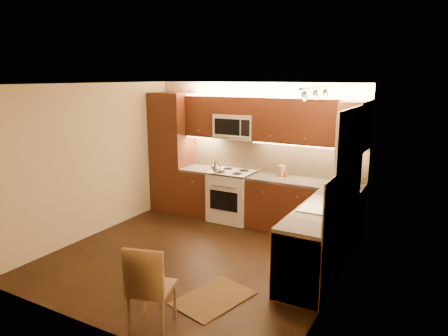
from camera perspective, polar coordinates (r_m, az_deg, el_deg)
The scene contains 37 objects.
floor at distance 6.22m, azimuth -3.75°, elevation -12.16°, with size 4.00×4.00×0.01m, color black.
ceiling at distance 5.65m, azimuth -4.12°, elevation 11.55°, with size 4.00×4.00×0.01m, color beige.
wall_back at distance 7.53m, azimuth 4.35°, elevation 2.23°, with size 4.00×0.01×2.50m, color beige.
wall_front at distance 4.33m, azimuth -18.49°, elevation -6.24°, with size 4.00×0.01×2.50m, color beige.
wall_left at distance 7.07m, azimuth -17.69°, elevation 0.99°, with size 0.01×4.00×2.50m, color beige.
wall_right at distance 5.04m, azimuth 15.60°, elevation -3.42°, with size 0.01×4.00×2.50m, color beige.
pantry at distance 8.11m, azimuth -7.22°, elevation 2.20°, with size 0.70×0.60×2.30m, color #3F1F0D.
base_cab_back_left at distance 7.92m, azimuth -3.20°, elevation -3.33°, with size 0.62×0.60×0.86m, color #3F1F0D.
counter_back_left at distance 7.80m, azimuth -3.24°, elevation -0.16°, with size 0.62×0.60×0.04m, color #34322F.
base_cab_back_right at distance 7.09m, azimuth 10.90°, elevation -5.46°, with size 1.92×0.60×0.86m, color #3F1F0D.
counter_back_right at distance 6.97m, azimuth 11.06°, elevation -1.94°, with size 1.92×0.60×0.04m, color #34322F.
base_cab_right at distance 5.74m, azimuth 13.12°, elevation -9.95°, with size 0.60×2.00×0.86m, color #3F1F0D.
counter_right at distance 5.59m, azimuth 13.35°, elevation -5.68°, with size 0.60×2.00×0.04m, color #34322F.
dishwasher at distance 5.13m, azimuth 10.89°, elevation -12.69°, with size 0.58×0.60×0.84m, color silver.
backsplash_back at distance 7.39m, azimuth 6.78°, elevation 1.59°, with size 3.30×0.02×0.60m, color tan.
backsplash_right at distance 5.43m, azimuth 16.46°, elevation -2.87°, with size 0.02×2.00×0.60m, color tan.
upper_cab_back_left at distance 7.75m, azimuth -2.84°, elevation 7.22°, with size 0.62×0.35×0.75m, color #3F1F0D.
upper_cab_back_right at distance 6.91m, azimuth 11.73°, elevation 6.31°, with size 1.92×0.35×0.75m, color #3F1F0D.
upper_cab_bridge at distance 7.40m, azimuth 1.75°, elevation 8.68°, with size 0.76×0.35×0.31m, color #3F1F0D.
upper_cab_right_corner at distance 6.30m, azimuth 17.40°, elevation 5.42°, with size 0.35×0.50×0.75m, color #3F1F0D.
stove at distance 7.55m, azimuth 1.14°, elevation -3.86°, with size 0.76×0.65×0.92m, color silver, non-canonical shape.
microwave at distance 7.42m, azimuth 1.68°, elevation 5.78°, with size 0.76×0.38×0.44m, color silver, non-canonical shape.
window_frame at distance 5.49m, azimuth 17.02°, elevation 1.54°, with size 0.03×1.44×1.24m, color silver.
window_blinds at distance 5.49m, azimuth 16.81°, elevation 1.56°, with size 0.02×1.36×1.16m, color silver.
sink at distance 5.70m, azimuth 13.81°, elevation -4.35°, with size 0.52×0.86×0.15m, color silver, non-canonical shape.
faucet at distance 5.64m, azimuth 15.62°, elevation -3.84°, with size 0.20×0.04×0.30m, color silver, non-canonical shape.
track_light_bar at distance 5.36m, azimuth 12.65°, elevation 10.80°, with size 0.04×1.20×0.03m, color silver.
kettle at distance 7.33m, azimuth -1.11°, elevation 0.18°, with size 0.18×0.18×0.21m, color silver, non-canonical shape.
toaster_oven at distance 6.83m, azimuth 16.59°, elevation -1.34°, with size 0.39×0.29×0.23m, color silver.
knife_block at distance 7.20m, azimuth 7.95°, elevation -0.39°, with size 0.09×0.14×0.19m, color olive.
spice_jar_a at distance 7.30m, azimuth 6.59°, elevation -0.55°, with size 0.05×0.05×0.10m, color silver.
spice_jar_b at distance 7.42m, azimuth 4.88°, elevation -0.32°, with size 0.05×0.05×0.09m, color brown.
spice_jar_c at distance 7.40m, azimuth 6.45°, elevation -0.38°, with size 0.04×0.04×0.10m, color silver.
spice_jar_d at distance 7.19m, azimuth 8.58°, elevation -0.82°, with size 0.05×0.05×0.10m, color brown.
soap_bottle at distance 6.26m, azimuth 17.00°, elevation -2.76°, with size 0.09×0.09×0.20m, color white.
rug at distance 5.15m, azimuth -1.43°, elevation -17.61°, with size 0.62×0.93×0.01m, color black.
dining_chair at distance 4.49m, azimuth -10.01°, elevation -15.79°, with size 0.42×0.42×0.96m, color olive, non-canonical shape.
Camera 1 is at (3.07, -4.74, 2.60)m, focal length 32.94 mm.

